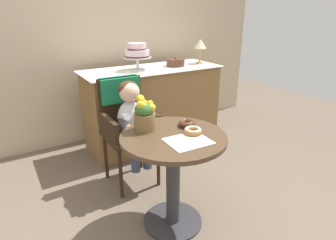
{
  "coord_description": "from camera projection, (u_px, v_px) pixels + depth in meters",
  "views": [
    {
      "loc": [
        -0.93,
        -1.46,
        1.5
      ],
      "look_at": [
        0.05,
        0.15,
        0.77
      ],
      "focal_mm": 30.32,
      "sensor_mm": 36.0,
      "label": 1
    }
  ],
  "objects": [
    {
      "name": "table_lamp",
      "position": [
        200.0,
        45.0,
        3.36
      ],
      "size": [
        0.15,
        0.15,
        0.28
      ],
      "color": "#B28C47",
      "rests_on": "display_counter"
    },
    {
      "name": "back_wall",
      "position": [
        84.0,
        25.0,
        3.14
      ],
      "size": [
        4.8,
        0.1,
        2.7
      ],
      "primitive_type": "cube",
      "color": "#C1AD8E",
      "rests_on": "ground"
    },
    {
      "name": "cafe_table",
      "position": [
        173.0,
        163.0,
        1.97
      ],
      "size": [
        0.72,
        0.72,
        0.72
      ],
      "color": "#4C3826",
      "rests_on": "ground"
    },
    {
      "name": "donut_front",
      "position": [
        193.0,
        131.0,
        1.91
      ],
      "size": [
        0.13,
        0.13,
        0.04
      ],
      "color": "#936033",
      "rests_on": "cafe_table"
    },
    {
      "name": "ground_plane",
      "position": [
        173.0,
        222.0,
        2.16
      ],
      "size": [
        8.0,
        8.0,
        0.0
      ],
      "primitive_type": "plane",
      "color": "#6B5B4C"
    },
    {
      "name": "donut_mid",
      "position": [
        187.0,
        123.0,
        2.03
      ],
      "size": [
        0.12,
        0.12,
        0.04
      ],
      "color": "#4C2D19",
      "rests_on": "cafe_table"
    },
    {
      "name": "wicker_chair",
      "position": [
        125.0,
        114.0,
        2.52
      ],
      "size": [
        0.42,
        0.45,
        0.95
      ],
      "rotation": [
        0.0,
        0.0,
        0.09
      ],
      "color": "#332114",
      "rests_on": "ground"
    },
    {
      "name": "flower_vase",
      "position": [
        144.0,
        114.0,
        1.95
      ],
      "size": [
        0.15,
        0.15,
        0.24
      ],
      "color": "brown",
      "rests_on": "cafe_table"
    },
    {
      "name": "tiered_cake_stand",
      "position": [
        137.0,
        53.0,
        2.98
      ],
      "size": [
        0.3,
        0.3,
        0.28
      ],
      "color": "silver",
      "rests_on": "display_counter"
    },
    {
      "name": "display_counter",
      "position": [
        153.0,
        107.0,
        3.29
      ],
      "size": [
        1.56,
        0.62,
        0.9
      ],
      "color": "olive",
      "rests_on": "ground"
    },
    {
      "name": "seated_child",
      "position": [
        132.0,
        115.0,
        2.38
      ],
      "size": [
        0.27,
        0.32,
        0.73
      ],
      "color": "silver",
      "rests_on": "ground"
    },
    {
      "name": "round_layer_cake",
      "position": [
        175.0,
        62.0,
        3.25
      ],
      "size": [
        0.21,
        0.21,
        0.1
      ],
      "color": "#4C2D1E",
      "rests_on": "display_counter"
    },
    {
      "name": "paper_napkin",
      "position": [
        188.0,
        141.0,
        1.81
      ],
      "size": [
        0.28,
        0.24,
        0.0
      ],
      "primitive_type": "cube",
      "rotation": [
        0.0,
        0.0,
        -0.04
      ],
      "color": "white",
      "rests_on": "cafe_table"
    }
  ]
}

